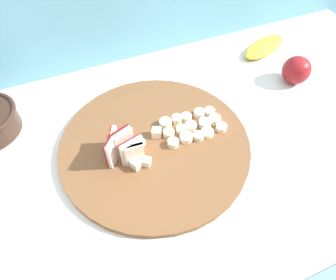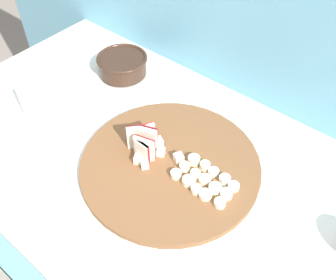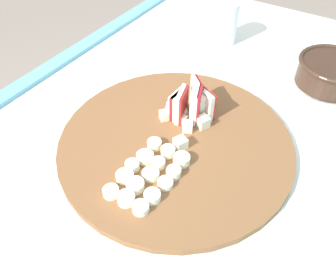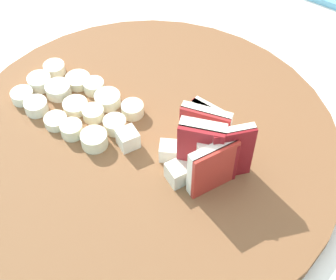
{
  "view_description": "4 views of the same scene",
  "coord_description": "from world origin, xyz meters",
  "px_view_note": "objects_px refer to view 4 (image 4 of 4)",
  "views": [
    {
      "loc": [
        -0.19,
        -0.35,
        1.41
      ],
      "look_at": [
        -0.04,
        -0.01,
        0.94
      ],
      "focal_mm": 31.44,
      "sensor_mm": 36.0,
      "label": 1
    },
    {
      "loc": [
        0.3,
        -0.41,
        1.57
      ],
      "look_at": [
        -0.08,
        0.05,
        0.93
      ],
      "focal_mm": 40.28,
      "sensor_mm": 36.0,
      "label": 2
    },
    {
      "loc": [
        0.3,
        0.24,
        1.32
      ],
      "look_at": [
        -0.02,
        0.04,
        0.92
      ],
      "focal_mm": 35.08,
      "sensor_mm": 36.0,
      "label": 3
    },
    {
      "loc": [
        -0.27,
        0.3,
        1.3
      ],
      "look_at": [
        -0.09,
        0.04,
        0.92
      ],
      "focal_mm": 53.04,
      "sensor_mm": 36.0,
      "label": 4
    }
  ],
  "objects_px": {
    "apple_wedge_fan": "(211,147)",
    "banana_slice_rows": "(75,103)",
    "apple_dice_pile": "(180,145)",
    "cutting_board": "(147,144)"
  },
  "relations": [
    {
      "from": "apple_wedge_fan",
      "to": "banana_slice_rows",
      "type": "height_order",
      "value": "apple_wedge_fan"
    },
    {
      "from": "apple_wedge_fan",
      "to": "banana_slice_rows",
      "type": "relative_size",
      "value": 0.56
    },
    {
      "from": "cutting_board",
      "to": "apple_wedge_fan",
      "type": "xyz_separation_m",
      "value": [
        -0.07,
        -0.01,
        0.04
      ]
    },
    {
      "from": "apple_wedge_fan",
      "to": "apple_dice_pile",
      "type": "relative_size",
      "value": 0.83
    },
    {
      "from": "banana_slice_rows",
      "to": "cutting_board",
      "type": "bearing_deg",
      "value": -176.11
    },
    {
      "from": "apple_wedge_fan",
      "to": "apple_dice_pile",
      "type": "xyz_separation_m",
      "value": [
        0.04,
        0.0,
        -0.02
      ]
    },
    {
      "from": "cutting_board",
      "to": "apple_wedge_fan",
      "type": "bearing_deg",
      "value": -172.94
    },
    {
      "from": "apple_wedge_fan",
      "to": "apple_dice_pile",
      "type": "bearing_deg",
      "value": 2.48
    },
    {
      "from": "apple_dice_pile",
      "to": "apple_wedge_fan",
      "type": "bearing_deg",
      "value": -177.52
    },
    {
      "from": "apple_dice_pile",
      "to": "banana_slice_rows",
      "type": "relative_size",
      "value": 0.67
    }
  ]
}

